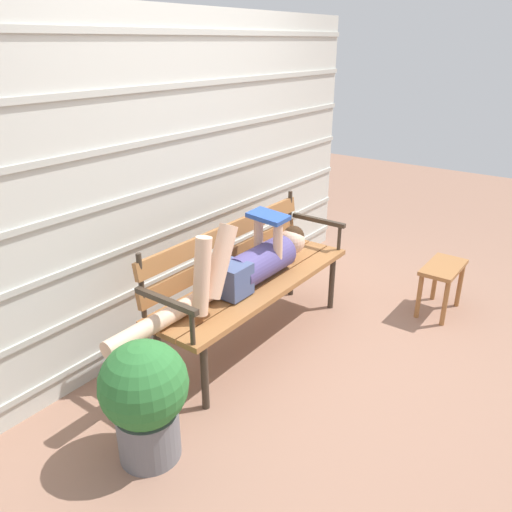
{
  "coord_description": "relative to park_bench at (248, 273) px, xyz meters",
  "views": [
    {
      "loc": [
        -2.44,
        -1.61,
        1.96
      ],
      "look_at": [
        0.0,
        0.2,
        0.65
      ],
      "focal_mm": 35.27,
      "sensor_mm": 36.0,
      "label": 1
    }
  ],
  "objects": [
    {
      "name": "park_bench",
      "position": [
        0.0,
        0.0,
        0.0
      ],
      "size": [
        1.68,
        0.5,
        0.88
      ],
      "color": "#9E6638",
      "rests_on": "ground"
    },
    {
      "name": "ground_plane",
      "position": [
        0.0,
        -0.27,
        -0.51
      ],
      "size": [
        12.0,
        12.0,
        0.0
      ],
      "primitive_type": "plane",
      "color": "#936B56"
    },
    {
      "name": "reclining_person",
      "position": [
        -0.09,
        -0.07,
        0.11
      ],
      "size": [
        1.72,
        0.26,
        0.53
      ],
      "color": "#514784"
    },
    {
      "name": "footstool",
      "position": [
        1.18,
        -0.96,
        -0.2
      ],
      "size": [
        0.46,
        0.24,
        0.4
      ],
      "color": "#9E6638",
      "rests_on": "ground"
    },
    {
      "name": "house_siding",
      "position": [
        0.0,
        0.52,
        0.57
      ],
      "size": [
        4.0,
        0.08,
        2.16
      ],
      "color": "beige",
      "rests_on": "ground"
    },
    {
      "name": "potted_plant",
      "position": [
        -1.18,
        -0.27,
        -0.14
      ],
      "size": [
        0.44,
        0.44,
        0.66
      ],
      "color": "slate",
      "rests_on": "ground"
    }
  ]
}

